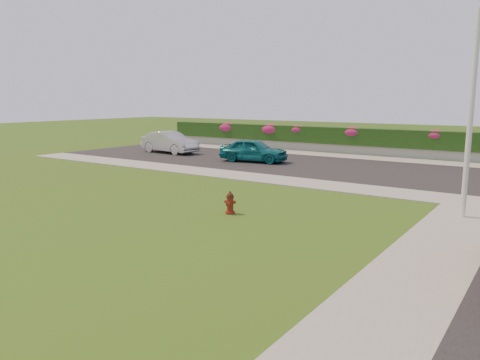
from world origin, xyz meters
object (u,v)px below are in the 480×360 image
Objects in this scene: sedan_silver at (170,142)px; fire_hydrant at (230,203)px; utility_pole at (471,117)px; sedan_teal at (254,150)px.

fire_hydrant is at bearing -126.04° from sedan_silver.
utility_pole reaches higher than fire_hydrant.
sedan_teal is 14.13m from utility_pole.
sedan_teal is 0.91× the size of sedan_silver.
sedan_teal is at bearing 106.89° from fire_hydrant.
utility_pole is at bearing -129.63° from sedan_teal.
utility_pole is (19.03, -7.57, 2.31)m from sedan_silver.
utility_pole reaches higher than sedan_silver.
utility_pole is at bearing 17.70° from fire_hydrant.
utility_pole is (6.13, 3.56, 2.71)m from fire_hydrant.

